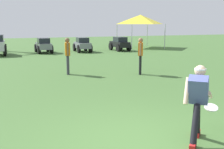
{
  "coord_description": "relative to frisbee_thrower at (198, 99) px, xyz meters",
  "views": [
    {
      "loc": [
        -2.26,
        -4.31,
        2.16
      ],
      "look_at": [
        0.29,
        2.1,
        0.9
      ],
      "focal_mm": 45.0,
      "sensor_mm": 36.0,
      "label": 1
    }
  ],
  "objects": [
    {
      "name": "ground_plane",
      "position": [
        -1.04,
        0.27,
        -0.79
      ],
      "size": [
        80.0,
        80.0,
        0.0
      ],
      "primitive_type": "plane",
      "color": "#416631"
    },
    {
      "name": "teammate_midfield",
      "position": [
        -0.66,
        7.69,
        0.15
      ],
      "size": [
        0.25,
        0.5,
        1.56
      ],
      "color": "#33333D",
      "rests_on": "ground_plane"
    },
    {
      "name": "parked_car_slot_e",
      "position": [
        5.64,
        16.74,
        -0.23
      ],
      "size": [
        1.1,
        2.21,
        1.1
      ],
      "color": "black",
      "rests_on": "ground_plane"
    },
    {
      "name": "event_tent",
      "position": [
        8.49,
        18.72,
        1.71
      ],
      "size": [
        3.35,
        3.35,
        2.92
      ],
      "color": "#B2B5BA",
      "rests_on": "ground_plane"
    },
    {
      "name": "parked_car_slot_c",
      "position": [
        -0.31,
        17.25,
        -0.23
      ],
      "size": [
        1.12,
        2.21,
        1.1
      ],
      "color": "slate",
      "rests_on": "ground_plane"
    },
    {
      "name": "teammate_near_sideline",
      "position": [
        2.22,
        6.55,
        0.15
      ],
      "size": [
        0.34,
        0.47,
        1.56
      ],
      "color": "black",
      "rests_on": "ground_plane"
    },
    {
      "name": "parked_car_slot_d",
      "position": [
        2.58,
        16.92,
        -0.23
      ],
      "size": [
        1.17,
        2.23,
        1.1
      ],
      "color": "slate",
      "rests_on": "ground_plane"
    },
    {
      "name": "frisbee_thrower",
      "position": [
        0.0,
        0.0,
        0.0
      ],
      "size": [
        0.98,
        0.73,
        1.4
      ],
      "color": "black",
      "rests_on": "ground_plane"
    },
    {
      "name": "frisbee_in_flight",
      "position": [
        0.61,
        0.33,
        -0.32
      ],
      "size": [
        0.36,
        0.36,
        0.11
      ],
      "color": "white"
    }
  ]
}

